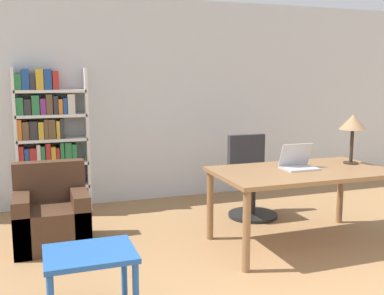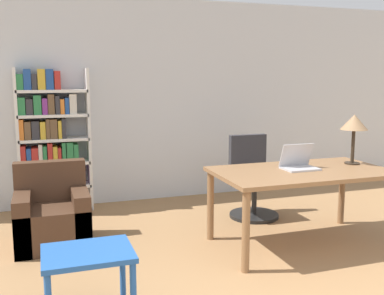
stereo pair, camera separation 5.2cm
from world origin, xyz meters
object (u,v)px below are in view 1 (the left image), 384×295
object	(u,v)px
office_chair	(251,181)
side_table_blue	(90,263)
bookshelf	(48,144)
armchair	(52,218)
table_lamp	(353,124)
desk	(301,178)
laptop	(298,163)

from	to	relation	value
office_chair	side_table_blue	size ratio (longest dim) A/B	1.61
side_table_blue	bookshelf	world-z (taller)	bookshelf
office_chair	armchair	size ratio (longest dim) A/B	1.20
table_lamp	bookshelf	xyz separation A→B (m)	(-3.01, 1.88, -0.33)
armchair	table_lamp	bearing A→B (deg)	-12.94
desk	laptop	xyz separation A→B (m)	(-0.01, 0.06, 0.14)
office_chair	side_table_blue	world-z (taller)	office_chair
table_lamp	side_table_blue	bearing A→B (deg)	-162.39
laptop	bookshelf	world-z (taller)	bookshelf
side_table_blue	laptop	bearing A→B (deg)	21.52
table_lamp	side_table_blue	xyz separation A→B (m)	(-2.84, -0.90, -0.76)
desk	table_lamp	distance (m)	0.85
armchair	bookshelf	distance (m)	1.32
side_table_blue	armchair	world-z (taller)	armchair
desk	bookshelf	bearing A→B (deg)	139.50
desk	armchair	size ratio (longest dim) A/B	2.13
desk	side_table_blue	xyz separation A→B (m)	(-2.17, -0.79, -0.25)
table_lamp	bookshelf	distance (m)	3.56
side_table_blue	bookshelf	distance (m)	2.83
desk	laptop	size ratio (longest dim) A/B	5.07
office_chair	side_table_blue	distance (m)	2.80
laptop	office_chair	size ratio (longest dim) A/B	0.35
desk	bookshelf	distance (m)	3.08
desk	table_lamp	bearing A→B (deg)	9.20
side_table_blue	office_chair	bearing A→B (deg)	40.44
desk	office_chair	xyz separation A→B (m)	(-0.04, 1.02, -0.25)
laptop	side_table_blue	world-z (taller)	laptop
laptop	armchair	distance (m)	2.53
office_chair	bookshelf	distance (m)	2.53
table_lamp	bookshelf	size ratio (longest dim) A/B	0.29
desk	laptop	distance (m)	0.15
laptop	armchair	bearing A→B (deg)	162.40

